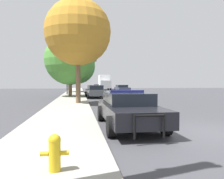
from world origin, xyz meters
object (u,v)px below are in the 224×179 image
(traffic_light, at_px, (79,65))
(box_truck, at_px, (104,82))
(car_background_distant, at_px, (97,87))
(car_background_midblock, at_px, (95,91))
(tree_sidewalk_mid, at_px, (70,60))
(tree_sidewalk_far, at_px, (77,66))
(tree_sidewalk_near, at_px, (78,32))
(car_background_oncoming, at_px, (122,89))
(fire_hydrant, at_px, (55,151))
(police_car, at_px, (128,108))

(traffic_light, distance_m, box_truck, 21.51)
(box_truck, bearing_deg, traffic_light, 74.36)
(car_background_distant, distance_m, car_background_midblock, 28.03)
(car_background_midblock, xyz_separation_m, tree_sidewalk_mid, (-2.81, 1.11, 3.62))
(car_background_distant, relative_size, tree_sidewalk_far, 0.58)
(box_truck, height_order, tree_sidewalk_near, tree_sidewalk_near)
(traffic_light, distance_m, car_background_oncoming, 8.64)
(tree_sidewalk_mid, xyz_separation_m, tree_sidewalk_near, (0.96, -8.37, 1.30))
(fire_hydrant, distance_m, tree_sidewalk_near, 14.27)
(car_background_oncoming, height_order, tree_sidewalk_near, tree_sidewalk_near)
(traffic_light, bearing_deg, tree_sidewalk_far, 91.70)
(tree_sidewalk_far, bearing_deg, car_background_midblock, -81.03)
(traffic_light, xyz_separation_m, car_background_midblock, (1.84, -5.01, -3.27))
(car_background_oncoming, bearing_deg, tree_sidewalk_mid, 45.62)
(car_background_midblock, xyz_separation_m, tree_sidewalk_far, (-2.08, 13.18, 3.76))
(tree_sidewalk_mid, relative_size, tree_sidewalk_near, 0.88)
(police_car, relative_size, tree_sidewalk_mid, 0.70)
(tree_sidewalk_mid, relative_size, tree_sidewalk_far, 0.96)
(traffic_light, relative_size, box_truck, 0.81)
(traffic_light, height_order, tree_sidewalk_mid, tree_sidewalk_mid)
(fire_hydrant, height_order, tree_sidewalk_far, tree_sidewalk_far)
(police_car, distance_m, car_background_midblock, 16.20)
(tree_sidewalk_far, bearing_deg, box_truck, 63.98)
(traffic_light, relative_size, car_background_midblock, 1.22)
(police_car, height_order, car_background_midblock, police_car)
(tree_sidewalk_near, bearing_deg, tree_sidewalk_mid, 96.53)
(fire_hydrant, distance_m, box_truck, 46.60)
(traffic_light, relative_size, car_background_oncoming, 1.27)
(box_truck, distance_m, tree_sidewalk_mid, 25.55)
(tree_sidewalk_mid, bearing_deg, box_truck, 74.50)
(car_background_distant, bearing_deg, tree_sidewalk_mid, -99.64)
(fire_hydrant, xyz_separation_m, car_background_distant, (4.76, 48.47, 0.19))
(car_background_midblock, relative_size, box_truck, 0.66)
(tree_sidewalk_mid, bearing_deg, police_car, -80.29)
(tree_sidewalk_mid, bearing_deg, tree_sidewalk_far, 86.54)
(tree_sidewalk_near, bearing_deg, car_background_oncoming, 67.65)
(police_car, relative_size, tree_sidewalk_near, 0.62)
(car_background_oncoming, bearing_deg, police_car, 78.56)
(car_background_midblock, bearing_deg, police_car, -92.94)
(police_car, xyz_separation_m, fire_hydrant, (-2.38, -4.36, -0.24))
(tree_sidewalk_near, bearing_deg, tree_sidewalk_far, 90.64)
(fire_hydrant, relative_size, car_background_oncoming, 0.16)
(car_background_distant, xyz_separation_m, tree_sidewalk_far, (-4.61, -14.73, 3.82))
(car_background_distant, height_order, tree_sidewalk_near, tree_sidewalk_near)
(car_background_distant, distance_m, tree_sidewalk_near, 35.80)
(car_background_distant, height_order, car_background_midblock, car_background_midblock)
(police_car, bearing_deg, car_background_oncoming, -101.14)
(tree_sidewalk_mid, bearing_deg, car_background_oncoming, 46.40)
(car_background_oncoming, distance_m, tree_sidewalk_mid, 11.81)
(police_car, relative_size, box_truck, 0.74)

